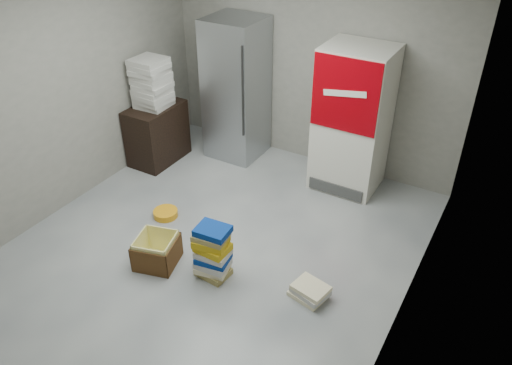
{
  "coord_description": "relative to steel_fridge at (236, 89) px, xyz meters",
  "views": [
    {
      "loc": [
        2.49,
        -3.16,
        3.53
      ],
      "look_at": [
        0.24,
        0.7,
        0.64
      ],
      "focal_mm": 35.0,
      "sensor_mm": 36.0,
      "label": 1
    }
  ],
  "objects": [
    {
      "name": "ground",
      "position": [
        0.9,
        -2.13,
        -0.95
      ],
      "size": [
        5.0,
        5.0,
        0.0
      ],
      "primitive_type": "plane",
      "color": "#B3B3AE",
      "rests_on": "ground"
    },
    {
      "name": "room_shell",
      "position": [
        0.9,
        -2.13,
        0.85
      ],
      "size": [
        4.04,
        5.04,
        2.82
      ],
      "color": "gray",
      "rests_on": "ground"
    },
    {
      "name": "steel_fridge",
      "position": [
        0.0,
        0.0,
        0.0
      ],
      "size": [
        0.7,
        0.72,
        1.9
      ],
      "color": "#AFB2B7",
      "rests_on": "ground"
    },
    {
      "name": "coke_cooler",
      "position": [
        1.65,
        -0.01,
        -0.05
      ],
      "size": [
        0.8,
        0.73,
        1.8
      ],
      "color": "silver",
      "rests_on": "ground"
    },
    {
      "name": "wood_shelf",
      "position": [
        -0.83,
        -0.73,
        -0.55
      ],
      "size": [
        0.5,
        0.8,
        0.8
      ],
      "primitive_type": "cube",
      "color": "black",
      "rests_on": "ground"
    },
    {
      "name": "supply_box_stack",
      "position": [
        -0.82,
        -0.73,
        0.17
      ],
      "size": [
        0.44,
        0.44,
        0.65
      ],
      "color": "beige",
      "rests_on": "wood_shelf"
    },
    {
      "name": "phonebook_stack_main",
      "position": [
        1.14,
        -2.28,
        -0.65
      ],
      "size": [
        0.37,
        0.31,
        0.59
      ],
      "rotation": [
        0.0,
        0.0,
        0.05
      ],
      "color": "olive",
      "rests_on": "ground"
    },
    {
      "name": "phonebook_stack_side",
      "position": [
        2.11,
        -2.07,
        -0.88
      ],
      "size": [
        0.39,
        0.33,
        0.15
      ],
      "rotation": [
        0.0,
        0.0,
        -0.21
      ],
      "color": "beige",
      "rests_on": "ground"
    },
    {
      "name": "cardboard_box",
      "position": [
        0.53,
        -2.42,
        -0.82
      ],
      "size": [
        0.5,
        0.5,
        0.33
      ],
      "rotation": [
        0.0,
        0.0,
        0.27
      ],
      "color": "yellow",
      "rests_on": "ground"
    },
    {
      "name": "bucket_lid",
      "position": [
        0.09,
        -1.75,
        -0.91
      ],
      "size": [
        0.37,
        0.37,
        0.08
      ],
      "primitive_type": "cylinder",
      "rotation": [
        0.0,
        0.0,
        0.35
      ],
      "color": "orange",
      "rests_on": "ground"
    }
  ]
}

